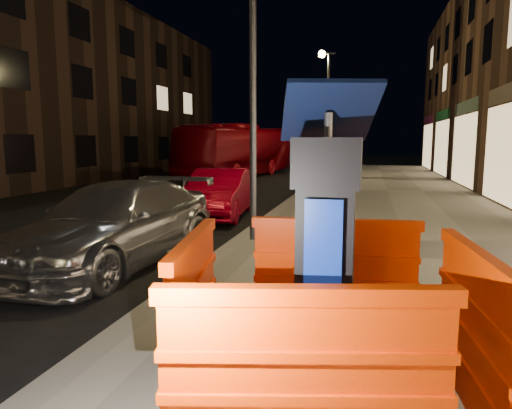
% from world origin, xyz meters
% --- Properties ---
extents(ground_plane, '(120.00, 120.00, 0.00)m').
position_xyz_m(ground_plane, '(0.00, 0.00, 0.00)').
color(ground_plane, black).
rests_on(ground_plane, ground).
extents(sidewalk, '(6.00, 60.00, 0.15)m').
position_xyz_m(sidewalk, '(3.00, 0.00, 0.07)').
color(sidewalk, gray).
rests_on(sidewalk, ground).
extents(kerb, '(0.30, 60.00, 0.15)m').
position_xyz_m(kerb, '(0.00, 0.00, 0.07)').
color(kerb, slate).
rests_on(kerb, ground).
extents(parking_kiosk, '(0.74, 0.74, 2.07)m').
position_xyz_m(parking_kiosk, '(2.04, -2.08, 1.19)').
color(parking_kiosk, black).
rests_on(parking_kiosk, sidewalk).
extents(barrier_front, '(1.58, 0.93, 1.16)m').
position_xyz_m(barrier_front, '(2.04, -3.03, 0.73)').
color(barrier_front, '#FD3600').
rests_on(barrier_front, sidewalk).
extents(barrier_back, '(1.53, 0.73, 1.16)m').
position_xyz_m(barrier_back, '(2.04, -1.13, 0.73)').
color(barrier_back, '#FD3600').
rests_on(barrier_back, sidewalk).
extents(barrier_kerbside, '(0.86, 1.57, 1.16)m').
position_xyz_m(barrier_kerbside, '(1.09, -2.08, 0.73)').
color(barrier_kerbside, '#FD3600').
rests_on(barrier_kerbside, sidewalk).
extents(barrier_bldgside, '(0.76, 1.54, 1.16)m').
position_xyz_m(barrier_bldgside, '(2.99, -2.08, 0.73)').
color(barrier_bldgside, '#FD3600').
rests_on(barrier_bldgside, sidewalk).
extents(car_silver, '(2.13, 4.60, 1.30)m').
position_xyz_m(car_silver, '(-1.63, 1.39, 0.00)').
color(car_silver, '#A4A4A8').
rests_on(car_silver, ground).
extents(car_red, '(1.69, 3.90, 1.25)m').
position_xyz_m(car_red, '(-1.43, 6.12, 0.00)').
color(car_red, maroon).
rests_on(car_red, ground).
extents(bus_doubledecker, '(4.04, 10.35, 2.81)m').
position_xyz_m(bus_doubledecker, '(-4.61, 19.08, 0.00)').
color(bus_doubledecker, maroon).
rests_on(bus_doubledecker, ground).
extents(street_lamp_mid, '(0.12, 0.12, 6.00)m').
position_xyz_m(street_lamp_mid, '(0.25, 3.00, 3.15)').
color(street_lamp_mid, '#3F3F44').
rests_on(street_lamp_mid, sidewalk).
extents(street_lamp_far, '(0.12, 0.12, 6.00)m').
position_xyz_m(street_lamp_far, '(0.25, 18.00, 3.15)').
color(street_lamp_far, '#3F3F44').
rests_on(street_lamp_far, sidewalk).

